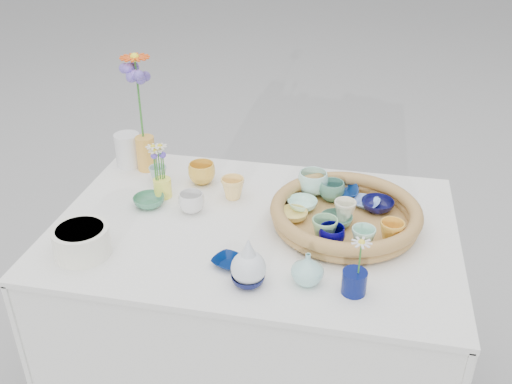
# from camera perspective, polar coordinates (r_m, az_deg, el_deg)

# --- Properties ---
(wicker_tray) EXTENTS (0.47, 0.47, 0.08)m
(wicker_tray) POSITION_cam_1_polar(r_m,az_deg,el_deg) (1.81, 8.93, -2.26)
(wicker_tray) COLOR olive
(wicker_tray) RESTS_ON display_table
(tray_ceramic_0) EXTENTS (0.15, 0.15, 0.03)m
(tray_ceramic_0) POSITION_cam_1_polar(r_m,az_deg,el_deg) (1.95, 8.29, 0.09)
(tray_ceramic_0) COLOR navy
(tray_ceramic_0) RESTS_ON wicker_tray
(tray_ceramic_1) EXTENTS (0.12, 0.12, 0.03)m
(tray_ceramic_1) POSITION_cam_1_polar(r_m,az_deg,el_deg) (1.88, 12.05, -1.30)
(tray_ceramic_1) COLOR #0B0B39
(tray_ceramic_1) RESTS_ON wicker_tray
(tray_ceramic_2) EXTENTS (0.08, 0.08, 0.07)m
(tray_ceramic_2) POSITION_cam_1_polar(r_m,az_deg,el_deg) (1.73, 13.40, -3.90)
(tray_ceramic_2) COLOR gold
(tray_ceramic_2) RESTS_ON wicker_tray
(tray_ceramic_3) EXTENTS (0.12, 0.12, 0.03)m
(tray_ceramic_3) POSITION_cam_1_polar(r_m,az_deg,el_deg) (1.78, 8.03, -2.84)
(tray_ceramic_3) COLOR #4B7965
(tray_ceramic_3) RESTS_ON wicker_tray
(tray_ceramic_4) EXTENTS (0.08, 0.08, 0.07)m
(tray_ceramic_4) POSITION_cam_1_polar(r_m,az_deg,el_deg) (1.70, 6.87, -3.75)
(tray_ceramic_4) COLOR #7FBA7F
(tray_ceramic_4) RESTS_ON wicker_tray
(tray_ceramic_5) EXTENTS (0.13, 0.13, 0.03)m
(tray_ceramic_5) POSITION_cam_1_polar(r_m,az_deg,el_deg) (1.86, 4.64, -1.23)
(tray_ceramic_5) COLOR #B3EEDB
(tray_ceramic_5) RESTS_ON wicker_tray
(tray_ceramic_6) EXTENTS (0.13, 0.13, 0.08)m
(tray_ceramic_6) POSITION_cam_1_polar(r_m,az_deg,el_deg) (1.93, 5.71, 0.91)
(tray_ceramic_6) COLOR #AEE7DA
(tray_ceramic_6) RESTS_ON wicker_tray
(tray_ceramic_7) EXTENTS (0.07, 0.07, 0.06)m
(tray_ceramic_7) POSITION_cam_1_polar(r_m,az_deg,el_deg) (1.81, 8.87, -1.83)
(tray_ceramic_7) COLOR #F1EDCB
(tray_ceramic_7) RESTS_ON wicker_tray
(tray_ceramic_8) EXTENTS (0.11, 0.11, 0.02)m
(tray_ceramic_8) POSITION_cam_1_polar(r_m,az_deg,el_deg) (1.90, 10.95, -1.10)
(tray_ceramic_8) COLOR #7EADFF
(tray_ceramic_8) RESTS_ON wicker_tray
(tray_ceramic_9) EXTENTS (0.10, 0.10, 0.06)m
(tray_ceramic_9) POSITION_cam_1_polar(r_m,az_deg,el_deg) (1.68, 7.58, -4.38)
(tray_ceramic_9) COLOR #030052
(tray_ceramic_9) RESTS_ON wicker_tray
(tray_ceramic_10) EXTENTS (0.12, 0.12, 0.03)m
(tray_ceramic_10) POSITION_cam_1_polar(r_m,az_deg,el_deg) (1.80, 3.74, -2.31)
(tray_ceramic_10) COLOR #F6DB70
(tray_ceramic_10) RESTS_ON wicker_tray
(tray_ceramic_11) EXTENTS (0.08, 0.08, 0.07)m
(tray_ceramic_11) POSITION_cam_1_polar(r_m,az_deg,el_deg) (1.68, 10.66, -4.54)
(tray_ceramic_11) COLOR #A2DEC3
(tray_ceramic_11) RESTS_ON wicker_tray
(tray_ceramic_12) EXTENTS (0.11, 0.11, 0.07)m
(tray_ceramic_12) POSITION_cam_1_polar(r_m,az_deg,el_deg) (1.91, 7.60, 0.10)
(tray_ceramic_12) COLOR #49816B
(tray_ceramic_12) RESTS_ON wicker_tray
(loose_ceramic_0) EXTENTS (0.11, 0.11, 0.08)m
(loose_ceramic_0) POSITION_cam_1_polar(r_m,az_deg,el_deg) (2.04, -5.44, 1.89)
(loose_ceramic_0) COLOR gold
(loose_ceramic_0) RESTS_ON display_table
(loose_ceramic_1) EXTENTS (0.08, 0.08, 0.08)m
(loose_ceramic_1) POSITION_cam_1_polar(r_m,az_deg,el_deg) (1.94, -2.34, 0.39)
(loose_ceramic_1) COLOR #FFD070
(loose_ceramic_1) RESTS_ON display_table
(loose_ceramic_2) EXTENTS (0.13, 0.13, 0.03)m
(loose_ceramic_2) POSITION_cam_1_polar(r_m,az_deg,el_deg) (1.93, -10.65, -0.92)
(loose_ceramic_2) COLOR #3E7F5C
(loose_ceramic_2) RESTS_ON display_table
(loose_ceramic_3) EXTENTS (0.11, 0.11, 0.07)m
(loose_ceramic_3) POSITION_cam_1_polar(r_m,az_deg,el_deg) (1.87, -6.47, -1.04)
(loose_ceramic_3) COLOR silver
(loose_ceramic_3) RESTS_ON display_table
(loose_ceramic_4) EXTENTS (0.11, 0.11, 0.02)m
(loose_ceramic_4) POSITION_cam_1_polar(r_m,az_deg,el_deg) (1.63, -2.82, -6.97)
(loose_ceramic_4) COLOR #001449
(loose_ceramic_4) RESTS_ON display_table
(loose_ceramic_5) EXTENTS (0.07, 0.07, 0.06)m
(loose_ceramic_5) POSITION_cam_1_polar(r_m,az_deg,el_deg) (2.07, -9.76, 1.77)
(loose_ceramic_5) COLOR #99B5B1
(loose_ceramic_5) RESTS_ON display_table
(loose_ceramic_6) EXTENTS (0.11, 0.11, 0.03)m
(loose_ceramic_6) POSITION_cam_1_polar(r_m,az_deg,el_deg) (1.56, -0.80, -8.71)
(loose_ceramic_6) COLOR #0C103E
(loose_ceramic_6) RESTS_ON display_table
(fluted_bowl) EXTENTS (0.21, 0.21, 0.09)m
(fluted_bowl) POSITION_cam_1_polar(r_m,az_deg,el_deg) (1.73, -17.04, -4.72)
(fluted_bowl) COLOR white
(fluted_bowl) RESTS_ON display_table
(bud_vase_paleblue) EXTENTS (0.12, 0.12, 0.15)m
(bud_vase_paleblue) POSITION_cam_1_polar(r_m,az_deg,el_deg) (1.53, -0.76, -6.84)
(bud_vase_paleblue) COLOR silver
(bud_vase_paleblue) RESTS_ON display_table
(bud_vase_seafoam) EXTENTS (0.10, 0.10, 0.09)m
(bud_vase_seafoam) POSITION_cam_1_polar(r_m,az_deg,el_deg) (1.55, 5.17, -7.61)
(bud_vase_seafoam) COLOR #94CDC6
(bud_vase_seafoam) RESTS_ON display_table
(bud_vase_cobalt) EXTENTS (0.09, 0.09, 0.07)m
(bud_vase_cobalt) POSITION_cam_1_polar(r_m,az_deg,el_deg) (1.54, 9.79, -8.87)
(bud_vase_cobalt) COLOR #071151
(bud_vase_cobalt) RESTS_ON display_table
(single_daisy) EXTENTS (0.08, 0.08, 0.11)m
(single_daisy) POSITION_cam_1_polar(r_m,az_deg,el_deg) (1.49, 10.35, -6.51)
(single_daisy) COLOR silver
(single_daisy) RESTS_ON bud_vase_cobalt
(tall_vase_yellow) EXTENTS (0.07, 0.07, 0.13)m
(tall_vase_yellow) POSITION_cam_1_polar(r_m,az_deg,el_deg) (2.15, -10.95, 3.82)
(tall_vase_yellow) COLOR gold
(tall_vase_yellow) RESTS_ON display_table
(gerbera) EXTENTS (0.15, 0.15, 0.31)m
(gerbera) POSITION_cam_1_polar(r_m,az_deg,el_deg) (2.09, -11.63, 9.20)
(gerbera) COLOR #E64B0F
(gerbera) RESTS_ON tall_vase_yellow
(hydrangea) EXTENTS (0.12, 0.12, 0.32)m
(hydrangea) POSITION_cam_1_polar(r_m,az_deg,el_deg) (2.09, -11.52, 8.35)
(hydrangea) COLOR #6350B3
(hydrangea) RESTS_ON tall_vase_yellow
(white_pitcher) EXTENTS (0.16, 0.13, 0.13)m
(white_pitcher) POSITION_cam_1_polar(r_m,az_deg,el_deg) (2.20, -12.68, 4.11)
(white_pitcher) COLOR silver
(white_pitcher) RESTS_ON display_table
(daisy_cup) EXTENTS (0.08, 0.08, 0.07)m
(daisy_cup) POSITION_cam_1_polar(r_m,az_deg,el_deg) (1.97, -9.32, 0.41)
(daisy_cup) COLOR #FCF64F
(daisy_cup) RESTS_ON display_table
(daisy_posy) EXTENTS (0.09, 0.09, 0.14)m
(daisy_posy) POSITION_cam_1_polar(r_m,az_deg,el_deg) (1.93, -9.67, 3.26)
(daisy_posy) COLOR silver
(daisy_posy) RESTS_ON daisy_cup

